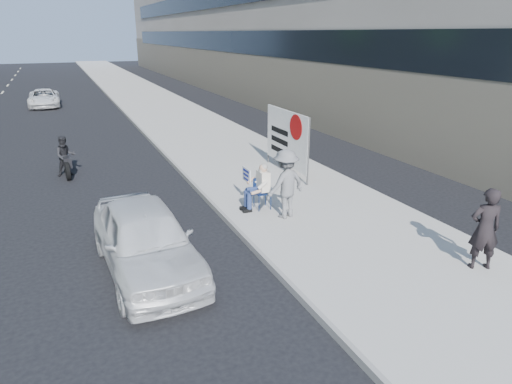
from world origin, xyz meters
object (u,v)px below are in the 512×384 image
protest_banner (287,138)px  white_sedan_near (146,239)px  seated_protester (258,184)px  white_sedan_far (44,98)px  motorcycle (66,158)px  jogger (286,184)px  pedestrian_woman (485,229)px

protest_banner → white_sedan_near: bearing=-139.9°
seated_protester → white_sedan_near: white_sedan_near is taller
white_sedan_far → motorcycle: size_ratio=2.06×
white_sedan_far → jogger: bearing=-75.6°
motorcycle → pedestrian_woman: bearing=-60.3°
seated_protester → protest_banner: 3.66m
protest_banner → white_sedan_near: size_ratio=0.70×
jogger → motorcycle: bearing=-68.2°
white_sedan_far → motorcycle: 17.78m
seated_protester → protest_banner: (2.29, 2.80, 0.53)m
jogger → motorcycle: jogger is taller
white_sedan_near → motorcycle: bearing=96.2°
protest_banner → motorcycle: (-7.09, 3.27, -0.76)m
white_sedan_far → motorcycle: motorcycle is taller
jogger → white_sedan_near: 4.11m
pedestrian_woman → white_sedan_far: bearing=-51.5°
jogger → pedestrian_woman: (2.47, -4.13, -0.04)m
jogger → white_sedan_far: jogger is taller
seated_protester → protest_banner: protest_banner is taller
jogger → white_sedan_far: (-6.03, 24.66, -0.49)m
seated_protester → pedestrian_woman: 5.75m
pedestrian_woman → protest_banner: bearing=-63.5°
seated_protester → white_sedan_near: (-3.49, -2.06, -0.13)m
pedestrian_woman → jogger: bearing=-37.0°
jogger → protest_banner: (1.87, 3.63, 0.33)m
seated_protester → white_sedan_near: bearing=-149.4°
jogger → protest_banner: 4.09m
jogger → motorcycle: (-5.22, 6.89, -0.44)m
seated_protester → pedestrian_woman: pedestrian_woman is taller
white_sedan_far → white_sedan_near: bearing=-84.6°
seated_protester → white_sedan_near: size_ratio=0.30×
jogger → pedestrian_woman: size_ratio=1.05×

